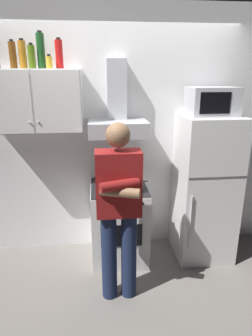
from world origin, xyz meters
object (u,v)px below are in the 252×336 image
at_px(bottle_olive_oil, 32,57).
at_px(bottle_wine_green, 41,51).
at_px(stove_oven, 119,223).
at_px(bottle_liquor_amber, 23,54).
at_px(cooking_pot, 132,185).
at_px(person_standing, 119,209).
at_px(bottle_spice_jar, 49,62).
at_px(microwave, 212,101).
at_px(upper_cabinet, 36,101).
at_px(range_hood, 117,115).
at_px(bottle_beer_brown, 13,55).
at_px(bottle_soda_red, 59,54).
at_px(refrigerator, 205,189).

height_order(bottle_olive_oil, bottle_wine_green, bottle_wine_green).
relative_size(stove_oven, bottle_liquor_amber, 3.26).
distance_m(cooking_pot, bottle_wine_green, 1.57).
xyz_separation_m(person_standing, bottle_spice_jar, (-0.59, 0.70, 1.21)).
xyz_separation_m(microwave, cooking_pot, (-0.82, -0.14, -0.81)).
distance_m(upper_cabinet, person_standing, 1.35).
xyz_separation_m(range_hood, bottle_liquor_amber, (-0.89, 0.04, 0.58)).
relative_size(person_standing, bottle_beer_brown, 6.38).
bearing_deg(upper_cabinet, bottle_olive_oil, 110.75).
bearing_deg(range_hood, bottle_spice_jar, -176.97).
bearing_deg(microwave, bottle_liquor_amber, 175.54).
xyz_separation_m(upper_cabinet, range_hood, (0.80, 0.00, -0.15)).
relative_size(range_hood, microwave, 1.56).
height_order(upper_cabinet, bottle_liquor_amber, bottle_liquor_amber).
bearing_deg(bottle_spice_jar, cooking_pot, -15.39).
xyz_separation_m(cooking_pot, bottle_soda_red, (-0.68, 0.26, 1.26)).
distance_m(bottle_soda_red, bottle_liquor_amber, 0.34).
relative_size(upper_cabinet, bottle_olive_oil, 3.95).
height_order(refrigerator, bottle_soda_red, bottle_soda_red).
bearing_deg(person_standing, bottle_wine_green, 130.96).
xyz_separation_m(refrigerator, bottle_liquor_amber, (-1.84, 0.16, 1.38)).
height_order(upper_cabinet, stove_oven, upper_cabinet).
relative_size(bottle_liquor_amber, bottle_wine_green, 0.80).
height_order(stove_oven, bottle_wine_green, bottle_wine_green).
bearing_deg(bottle_liquor_amber, bottle_wine_green, 0.83).
relative_size(refrigerator, bottle_olive_oil, 7.02).
height_order(person_standing, bottle_beer_brown, bottle_beer_brown).
relative_size(upper_cabinet, refrigerator, 0.56).
height_order(refrigerator, bottle_spice_jar, bottle_spice_jar).
relative_size(range_hood, bottle_beer_brown, 2.92).
bearing_deg(bottle_soda_red, person_standing, -56.34).
height_order(bottle_beer_brown, bottle_soda_red, bottle_soda_red).
height_order(stove_oven, refrigerator, refrigerator).
distance_m(stove_oven, cooking_pot, 0.52).
height_order(bottle_beer_brown, bottle_spice_jar, bottle_beer_brown).
bearing_deg(bottle_olive_oil, person_standing, -44.55).
xyz_separation_m(range_hood, cooking_pot, (0.13, -0.25, -0.67)).
distance_m(microwave, bottle_wine_green, 1.74).
bearing_deg(bottle_wine_green, upper_cabinet, -153.82).
xyz_separation_m(stove_oven, bottle_beer_brown, (-0.98, 0.15, 1.74)).
relative_size(person_standing, cooking_pot, 5.22).
bearing_deg(cooking_pot, microwave, 9.57).
relative_size(refrigerator, cooking_pot, 5.09).
xyz_separation_m(person_standing, bottle_olive_oil, (-0.75, 0.74, 1.26)).
xyz_separation_m(cooking_pot, bottle_beer_brown, (-1.11, 0.27, 1.25)).
xyz_separation_m(upper_cabinet, bottle_beer_brown, (-0.18, 0.02, 0.42)).
bearing_deg(bottle_wine_green, refrigerator, -5.62).
relative_size(stove_oven, range_hood, 1.17).
bearing_deg(bottle_spice_jar, bottle_liquor_amber, 164.49).
distance_m(stove_oven, bottle_spice_jar, 1.80).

